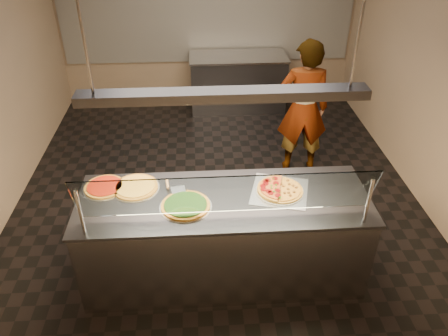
{
  "coord_description": "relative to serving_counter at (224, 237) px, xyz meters",
  "views": [
    {
      "loc": [
        -0.21,
        -4.5,
        3.35
      ],
      "look_at": [
        0.02,
        -0.97,
        1.02
      ],
      "focal_mm": 35.0,
      "sensor_mm": 36.0,
      "label": 1
    }
  ],
  "objects": [
    {
      "name": "lamp_rod_left",
      "position": [
        -1.0,
        0.0,
        2.03
      ],
      "size": [
        0.02,
        0.02,
        1.01
      ],
      "primitive_type": "cylinder",
      "color": "#B7B7BC",
      "rests_on": "ceiling"
    },
    {
      "name": "serving_counter",
      "position": [
        0.0,
        0.0,
        0.0
      ],
      "size": [
        2.67,
        0.94,
        0.93
      ],
      "color": "#B7B7BC",
      "rests_on": "ground"
    },
    {
      "name": "lamp_rod_right",
      "position": [
        1.0,
        0.0,
        2.03
      ],
      "size": [
        0.02,
        0.02,
        1.01
      ],
      "primitive_type": "cylinder",
      "color": "#B7B7BC",
      "rests_on": "ceiling"
    },
    {
      "name": "wall_front",
      "position": [
        0.0,
        -1.67,
        1.03
      ],
      "size": [
        5.0,
        0.02,
        3.0
      ],
      "primitive_type": "cube",
      "color": "#957B60",
      "rests_on": "ground"
    },
    {
      "name": "half_pizza_sausage",
      "position": [
        0.63,
        0.08,
        0.49
      ],
      "size": [
        0.31,
        0.46,
        0.04
      ],
      "color": "#91601E",
      "rests_on": "perforated_tray"
    },
    {
      "name": "half_pizza_pepperoni",
      "position": [
        0.43,
        0.08,
        0.5
      ],
      "size": [
        0.31,
        0.46,
        0.05
      ],
      "color": "#91601E",
      "rests_on": "perforated_tray"
    },
    {
      "name": "wall_back",
      "position": [
        0.0,
        4.35,
        1.03
      ],
      "size": [
        5.0,
        0.02,
        3.0
      ],
      "primitive_type": "cube",
      "color": "#957B60",
      "rests_on": "ground"
    },
    {
      "name": "pizza_tomato",
      "position": [
        -1.11,
        0.24,
        0.48
      ],
      "size": [
        0.4,
        0.4,
        0.03
      ],
      "color": "silver",
      "rests_on": "serving_counter"
    },
    {
      "name": "pizza_spatula",
      "position": [
        -0.48,
        0.19,
        0.49
      ],
      "size": [
        0.2,
        0.23,
        0.02
      ],
      "color": "#B7B7BC",
      "rests_on": "pizza_spinach"
    },
    {
      "name": "prep_table",
      "position": [
        0.49,
        3.89,
        0.0
      ],
      "size": [
        1.63,
        0.74,
        0.93
      ],
      "color": "#404046",
      "rests_on": "ground"
    },
    {
      "name": "ground",
      "position": [
        0.0,
        1.34,
        -0.48
      ],
      "size": [
        5.0,
        6.0,
        0.02
      ],
      "primitive_type": "cube",
      "color": "black",
      "rests_on": "ground"
    },
    {
      "name": "perforated_tray",
      "position": [
        0.53,
        0.08,
        0.47
      ],
      "size": [
        0.62,
        0.62,
        0.01
      ],
      "color": "silver",
      "rests_on": "serving_counter"
    },
    {
      "name": "pizza_cheese",
      "position": [
        -0.82,
        0.22,
        0.48
      ],
      "size": [
        0.45,
        0.45,
        0.03
      ],
      "color": "silver",
      "rests_on": "serving_counter"
    },
    {
      "name": "tile_band",
      "position": [
        0.0,
        4.32,
        0.83
      ],
      "size": [
        4.9,
        0.02,
        1.2
      ],
      "primitive_type": "cube",
      "color": "silver",
      "rests_on": "wall_back"
    },
    {
      "name": "wall_right",
      "position": [
        2.51,
        1.34,
        1.03
      ],
      "size": [
        0.02,
        6.0,
        3.0
      ],
      "primitive_type": "cube",
      "color": "#957B60",
      "rests_on": "ground"
    },
    {
      "name": "worker",
      "position": [
        1.15,
        1.88,
        0.44
      ],
      "size": [
        0.69,
        0.48,
        1.81
      ],
      "primitive_type": "imported",
      "rotation": [
        0.0,
        0.0,
        3.07
      ],
      "color": "#363340",
      "rests_on": "ground"
    },
    {
      "name": "pizza_spinach",
      "position": [
        -0.35,
        -0.09,
        0.48
      ],
      "size": [
        0.47,
        0.47,
        0.03
      ],
      "color": "silver",
      "rests_on": "serving_counter"
    },
    {
      "name": "sneeze_guard",
      "position": [
        -0.0,
        -0.34,
        0.76
      ],
      "size": [
        2.43,
        0.18,
        0.54
      ],
      "color": "#B7B7BC",
      "rests_on": "serving_counter"
    },
    {
      "name": "heat_lamp_housing",
      "position": [
        0.0,
        0.0,
        1.48
      ],
      "size": [
        2.3,
        0.18,
        0.08
      ],
      "primitive_type": "cube",
      "color": "#404046",
      "rests_on": "ceiling"
    }
  ]
}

